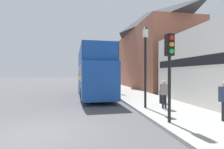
{
  "coord_description": "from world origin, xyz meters",
  "views": [
    {
      "loc": [
        1.59,
        -6.24,
        2.07
      ],
      "look_at": [
        3.95,
        7.42,
        1.99
      ],
      "focal_mm": 28.0,
      "sensor_mm": 36.0,
      "label": 1
    }
  ],
  "objects_px": {
    "lamp_post_second": "(116,61)",
    "pedestrian_second": "(164,91)",
    "tour_bus": "(93,76)",
    "traffic_signal": "(170,58)",
    "lamp_post_nearest": "(145,51)",
    "parked_car_ahead_of_bus": "(95,84)",
    "litter_bin": "(163,96)",
    "lamp_post_third": "(107,64)"
  },
  "relations": [
    {
      "from": "parked_car_ahead_of_bus",
      "to": "lamp_post_nearest",
      "type": "distance_m",
      "value": 14.87
    },
    {
      "from": "pedestrian_second",
      "to": "lamp_post_second",
      "type": "xyz_separation_m",
      "value": [
        -1.05,
        8.44,
        2.21
      ]
    },
    {
      "from": "lamp_post_nearest",
      "to": "lamp_post_third",
      "type": "distance_m",
      "value": 16.14
    },
    {
      "from": "tour_bus",
      "to": "lamp_post_nearest",
      "type": "relative_size",
      "value": 2.14
    },
    {
      "from": "parked_car_ahead_of_bus",
      "to": "lamp_post_second",
      "type": "xyz_separation_m",
      "value": [
        1.67,
        -6.46,
        2.63
      ]
    },
    {
      "from": "lamp_post_second",
      "to": "pedestrian_second",
      "type": "bearing_deg",
      "value": -82.93
    },
    {
      "from": "lamp_post_nearest",
      "to": "lamp_post_second",
      "type": "bearing_deg",
      "value": 90.65
    },
    {
      "from": "tour_bus",
      "to": "lamp_post_nearest",
      "type": "bearing_deg",
      "value": -70.86
    },
    {
      "from": "tour_bus",
      "to": "litter_bin",
      "type": "distance_m",
      "value": 6.78
    },
    {
      "from": "traffic_signal",
      "to": "lamp_post_nearest",
      "type": "xyz_separation_m",
      "value": [
        0.12,
        2.99,
        0.65
      ]
    },
    {
      "from": "parked_car_ahead_of_bus",
      "to": "lamp_post_second",
      "type": "distance_m",
      "value": 7.17
    },
    {
      "from": "lamp_post_third",
      "to": "pedestrian_second",
      "type": "bearing_deg",
      "value": -86.91
    },
    {
      "from": "tour_bus",
      "to": "lamp_post_second",
      "type": "xyz_separation_m",
      "value": [
        2.42,
        1.69,
        1.43
      ]
    },
    {
      "from": "pedestrian_second",
      "to": "lamp_post_second",
      "type": "height_order",
      "value": "lamp_post_second"
    },
    {
      "from": "litter_bin",
      "to": "tour_bus",
      "type": "bearing_deg",
      "value": 128.48
    },
    {
      "from": "traffic_signal",
      "to": "pedestrian_second",
      "type": "bearing_deg",
      "value": 67.59
    },
    {
      "from": "tour_bus",
      "to": "pedestrian_second",
      "type": "bearing_deg",
      "value": -65.18
    },
    {
      "from": "traffic_signal",
      "to": "lamp_post_second",
      "type": "relative_size",
      "value": 0.76
    },
    {
      "from": "lamp_post_third",
      "to": "lamp_post_nearest",
      "type": "bearing_deg",
      "value": -90.23
    },
    {
      "from": "tour_bus",
      "to": "lamp_post_nearest",
      "type": "distance_m",
      "value": 7.02
    },
    {
      "from": "pedestrian_second",
      "to": "lamp_post_second",
      "type": "relative_size",
      "value": 0.34
    },
    {
      "from": "lamp_post_third",
      "to": "tour_bus",
      "type": "bearing_deg",
      "value": -104.81
    },
    {
      "from": "lamp_post_third",
      "to": "litter_bin",
      "type": "bearing_deg",
      "value": -84.03
    },
    {
      "from": "tour_bus",
      "to": "litter_bin",
      "type": "relative_size",
      "value": 11.45
    },
    {
      "from": "tour_bus",
      "to": "pedestrian_second",
      "type": "xyz_separation_m",
      "value": [
        3.47,
        -6.76,
        -0.79
      ]
    },
    {
      "from": "parked_car_ahead_of_bus",
      "to": "lamp_post_nearest",
      "type": "xyz_separation_m",
      "value": [
        1.76,
        -14.53,
        2.67
      ]
    },
    {
      "from": "lamp_post_third",
      "to": "parked_car_ahead_of_bus",
      "type": "bearing_deg",
      "value": -138.49
    },
    {
      "from": "lamp_post_second",
      "to": "litter_bin",
      "type": "relative_size",
      "value": 5.27
    },
    {
      "from": "lamp_post_second",
      "to": "litter_bin",
      "type": "bearing_deg",
      "value": -75.99
    },
    {
      "from": "pedestrian_second",
      "to": "parked_car_ahead_of_bus",
      "type": "bearing_deg",
      "value": 100.32
    },
    {
      "from": "lamp_post_nearest",
      "to": "parked_car_ahead_of_bus",
      "type": "bearing_deg",
      "value": 96.9
    },
    {
      "from": "parked_car_ahead_of_bus",
      "to": "traffic_signal",
      "type": "xyz_separation_m",
      "value": [
        1.64,
        -17.51,
        2.03
      ]
    },
    {
      "from": "pedestrian_second",
      "to": "lamp_post_third",
      "type": "relative_size",
      "value": 0.33
    },
    {
      "from": "pedestrian_second",
      "to": "litter_bin",
      "type": "bearing_deg",
      "value": 66.39
    },
    {
      "from": "traffic_signal",
      "to": "lamp_post_second",
      "type": "bearing_deg",
      "value": 89.84
    },
    {
      "from": "pedestrian_second",
      "to": "lamp_post_nearest",
      "type": "height_order",
      "value": "lamp_post_nearest"
    },
    {
      "from": "parked_car_ahead_of_bus",
      "to": "traffic_signal",
      "type": "distance_m",
      "value": 17.71
    },
    {
      "from": "pedestrian_second",
      "to": "traffic_signal",
      "type": "xyz_separation_m",
      "value": [
        -1.08,
        -2.61,
        1.61
      ]
    },
    {
      "from": "traffic_signal",
      "to": "litter_bin",
      "type": "relative_size",
      "value": 4.02
    },
    {
      "from": "tour_bus",
      "to": "lamp_post_third",
      "type": "bearing_deg",
      "value": 72.84
    },
    {
      "from": "parked_car_ahead_of_bus",
      "to": "lamp_post_third",
      "type": "bearing_deg",
      "value": 44.68
    },
    {
      "from": "tour_bus",
      "to": "traffic_signal",
      "type": "height_order",
      "value": "tour_bus"
    }
  ]
}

